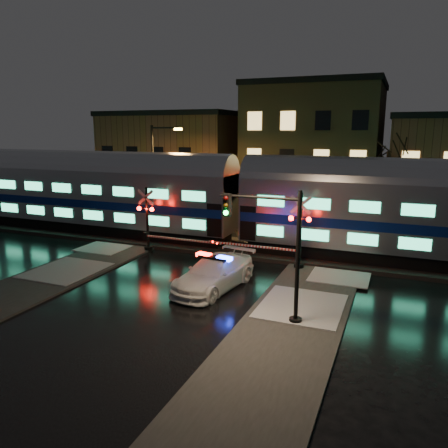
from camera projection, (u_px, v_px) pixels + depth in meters
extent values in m
plane|color=black|center=(197.00, 271.00, 24.18)|extent=(120.00, 120.00, 0.00)
cube|color=black|center=(230.00, 247.00, 28.68)|extent=(90.00, 4.20, 0.24)
cube|color=#2D2D2D|center=(23.00, 290.00, 21.14)|extent=(4.00, 20.00, 0.12)
cube|color=#2D2D2D|center=(284.00, 337.00, 16.33)|extent=(4.00, 20.00, 0.12)
cube|color=brown|center=(177.00, 159.00, 47.93)|extent=(14.00, 10.00, 9.00)
cube|color=brown|center=(315.00, 149.00, 42.57)|extent=(12.00, 11.00, 11.50)
cube|color=black|center=(79.00, 224.00, 33.14)|extent=(24.00, 2.40, 0.80)
cube|color=#B7BAC1|center=(77.00, 194.00, 32.65)|extent=(25.00, 3.05, 3.80)
cube|color=navy|center=(77.00, 199.00, 32.74)|extent=(24.75, 3.09, 0.55)
cube|color=#3BE09F|center=(63.00, 213.00, 31.49)|extent=(21.00, 0.05, 0.62)
cube|color=#3BE09F|center=(61.00, 188.00, 31.11)|extent=(21.00, 0.05, 0.62)
cylinder|color=#B7BAC1|center=(75.00, 171.00, 32.29)|extent=(25.00, 3.05, 3.05)
imported|color=white|center=(214.00, 274.00, 21.29)|extent=(2.98, 5.66, 1.56)
cube|color=black|center=(214.00, 257.00, 21.12)|extent=(1.67, 0.66, 0.10)
cube|color=#FF0C05|center=(204.00, 255.00, 21.40)|extent=(0.76, 0.47, 0.18)
cube|color=#1426FF|center=(224.00, 258.00, 20.81)|extent=(0.76, 0.47, 0.18)
cylinder|color=black|center=(299.00, 266.00, 24.41)|extent=(0.54, 0.54, 0.32)
cylinder|color=black|center=(300.00, 232.00, 23.98)|extent=(0.17, 0.17, 4.33)
sphere|color=#FF0C05|center=(291.00, 218.00, 23.84)|extent=(0.28, 0.28, 0.28)
sphere|color=#FF0C05|center=(309.00, 220.00, 23.48)|extent=(0.28, 0.28, 0.28)
cube|color=white|center=(252.00, 246.00, 24.98)|extent=(5.41, 0.10, 0.10)
cube|color=black|center=(298.00, 251.00, 23.98)|extent=(0.25, 0.30, 0.45)
cylinder|color=black|center=(149.00, 249.00, 28.03)|extent=(0.52, 0.52, 0.31)
cylinder|color=black|center=(147.00, 220.00, 27.62)|extent=(0.17, 0.17, 4.14)
sphere|color=#FF0C05|center=(139.00, 208.00, 27.48)|extent=(0.27, 0.27, 0.27)
sphere|color=#FF0C05|center=(152.00, 209.00, 27.13)|extent=(0.27, 0.27, 0.27)
cube|color=white|center=(182.00, 239.00, 26.64)|extent=(5.18, 0.10, 0.10)
cube|color=black|center=(146.00, 236.00, 27.60)|extent=(0.25, 0.30, 0.45)
cylinder|color=black|center=(295.00, 321.00, 17.50)|extent=(0.51, 0.51, 0.27)
cylinder|color=black|center=(298.00, 260.00, 16.95)|extent=(0.16, 0.16, 5.43)
cylinder|color=black|center=(259.00, 197.00, 17.06)|extent=(3.26, 0.11, 0.11)
cube|color=black|center=(227.00, 205.00, 17.47)|extent=(0.29, 0.25, 0.90)
sphere|color=#0CFF3F|center=(226.00, 213.00, 17.38)|extent=(0.20, 0.20, 0.20)
cylinder|color=black|center=(153.00, 177.00, 34.47)|extent=(0.20, 0.20, 7.99)
cylinder|color=black|center=(165.00, 128.00, 33.22)|extent=(2.40, 0.12, 0.12)
cube|color=gold|center=(178.00, 129.00, 32.84)|extent=(0.55, 0.28, 0.18)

